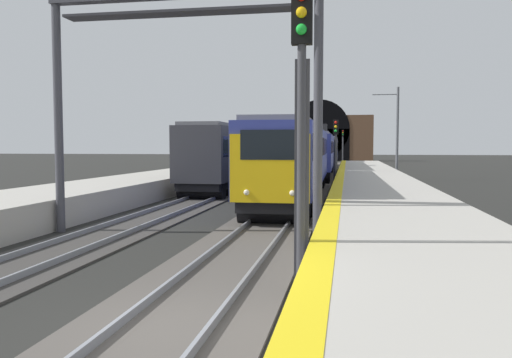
# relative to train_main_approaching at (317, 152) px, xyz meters

# --- Properties ---
(ground_plane) EXTENTS (320.00, 320.00, 0.00)m
(ground_plane) POSITION_rel_train_main_approaching_xyz_m (-40.23, 0.00, -2.28)
(ground_plane) COLOR black
(platform_right) EXTENTS (112.00, 4.35, 1.07)m
(platform_right) POSITION_rel_train_main_approaching_xyz_m (-40.23, -4.22, -1.74)
(platform_right) COLOR #ADA89E
(platform_right) RESTS_ON ground_plane
(platform_right_edge_strip) EXTENTS (112.00, 0.50, 0.01)m
(platform_right_edge_strip) POSITION_rel_train_main_approaching_xyz_m (-40.23, -2.30, -1.21)
(platform_right_edge_strip) COLOR yellow
(platform_right_edge_strip) RESTS_ON platform_right
(track_main_line) EXTENTS (160.00, 3.19, 0.21)m
(track_main_line) POSITION_rel_train_main_approaching_xyz_m (-40.23, 0.00, -2.24)
(track_main_line) COLOR #4C4742
(track_main_line) RESTS_ON ground_plane
(train_main_approaching) EXTENTS (60.86, 3.13, 4.84)m
(train_main_approaching) POSITION_rel_train_main_approaching_xyz_m (0.00, 0.00, 0.00)
(train_main_approaching) COLOR navy
(train_main_approaching) RESTS_ON ground_plane
(train_adjacent_platform) EXTENTS (41.34, 2.96, 5.02)m
(train_adjacent_platform) POSITION_rel_train_main_approaching_xyz_m (-1.77, 4.80, 0.09)
(train_adjacent_platform) COLOR #333338
(train_adjacent_platform) RESTS_ON ground_plane
(railway_signal_near) EXTENTS (0.39, 0.38, 5.77)m
(railway_signal_near) POSITION_rel_train_main_approaching_xyz_m (-38.01, -1.89, 1.18)
(railway_signal_near) COLOR #38383D
(railway_signal_near) RESTS_ON ground_plane
(railway_signal_mid) EXTENTS (0.39, 0.38, 4.71)m
(railway_signal_mid) POSITION_rel_train_main_approaching_xyz_m (-10.40, -1.89, 0.60)
(railway_signal_mid) COLOR #38383D
(railway_signal_mid) RESTS_ON ground_plane
(railway_signal_far) EXTENTS (0.39, 0.38, 5.64)m
(railway_signal_far) POSITION_rel_train_main_approaching_xyz_m (44.22, -1.89, 1.12)
(railway_signal_far) COLOR #38383D
(railway_signal_far) RESTS_ON ground_plane
(overhead_signal_gantry) EXTENTS (0.70, 8.78, 7.79)m
(overhead_signal_gantry) POSITION_rel_train_main_approaching_xyz_m (-31.96, 2.40, 3.55)
(overhead_signal_gantry) COLOR #3F3F47
(overhead_signal_gantry) RESTS_ON ground_plane
(tunnel_portal) EXTENTS (2.90, 19.60, 11.47)m
(tunnel_portal) POSITION_rel_train_main_approaching_xyz_m (51.22, 2.40, 2.03)
(tunnel_portal) COLOR brown
(tunnel_portal) RESTS_ON ground_plane
(catenary_mast_near) EXTENTS (0.22, 2.19, 7.73)m
(catenary_mast_near) POSITION_rel_train_main_approaching_xyz_m (-3.06, -6.76, 1.70)
(catenary_mast_near) COLOR #595B60
(catenary_mast_near) RESTS_ON ground_plane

